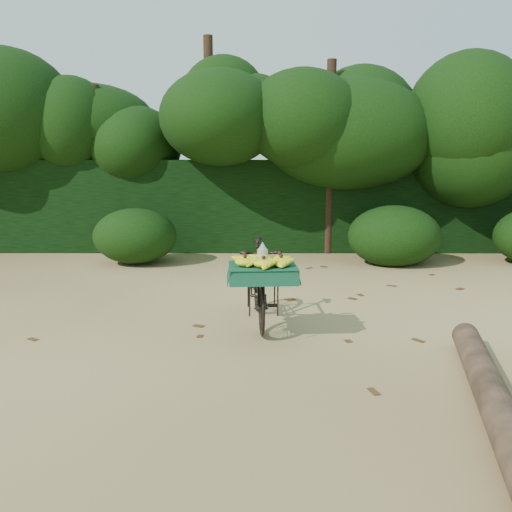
{
  "coord_description": "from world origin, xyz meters",
  "views": [
    {
      "loc": [
        -0.87,
        -5.01,
        1.84
      ],
      "look_at": [
        -0.89,
        0.72,
        0.8
      ],
      "focal_mm": 38.0,
      "sensor_mm": 36.0,
      "label": 1
    }
  ],
  "objects": [
    {
      "name": "ground",
      "position": [
        0.0,
        0.0,
        0.0
      ],
      "size": [
        80.0,
        80.0,
        0.0
      ],
      "primitive_type": "plane",
      "color": "#D1BC6F",
      "rests_on": "ground"
    },
    {
      "name": "bush_clumps",
      "position": [
        0.5,
        4.3,
        0.45
      ],
      "size": [
        8.8,
        1.7,
        0.9
      ],
      "primitive_type": null,
      "color": "black",
      "rests_on": "ground"
    },
    {
      "name": "leaf_litter",
      "position": [
        0.0,
        0.65,
        0.01
      ],
      "size": [
        7.0,
        7.3,
        0.01
      ],
      "primitive_type": null,
      "color": "#542F16",
      "rests_on": "ground"
    },
    {
      "name": "vendor_bicycle",
      "position": [
        -0.85,
        0.86,
        0.48
      ],
      "size": [
        0.7,
        1.68,
        0.94
      ],
      "rotation": [
        0.0,
        0.0,
        0.06
      ],
      "color": "black",
      "rests_on": "ground"
    },
    {
      "name": "fallen_log",
      "position": [
        0.78,
        -1.58,
        0.12
      ],
      "size": [
        1.03,
        3.4,
        0.25
      ],
      "primitive_type": "cylinder",
      "rotation": [
        1.57,
        0.0,
        -0.23
      ],
      "color": "brown",
      "rests_on": "ground"
    },
    {
      "name": "hedge_backdrop",
      "position": [
        0.0,
        6.3,
        0.9
      ],
      "size": [
        26.0,
        1.8,
        1.8
      ],
      "primitive_type": "cube",
      "color": "black",
      "rests_on": "ground"
    },
    {
      "name": "tree_row",
      "position": [
        -0.65,
        5.5,
        2.0
      ],
      "size": [
        14.5,
        2.0,
        4.0
      ],
      "primitive_type": null,
      "color": "black",
      "rests_on": "ground"
    }
  ]
}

